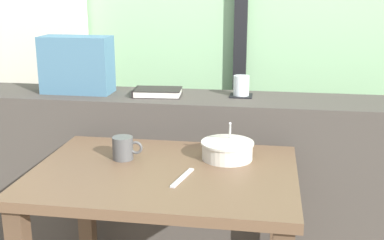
{
  "coord_description": "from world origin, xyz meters",
  "views": [
    {
      "loc": [
        0.33,
        -1.58,
        1.32
      ],
      "look_at": [
        0.03,
        0.31,
        0.78
      ],
      "focal_mm": 46.07,
      "sensor_mm": 36.0,
      "label": 1
    }
  ],
  "objects": [
    {
      "name": "ceramic_mug",
      "position": [
        -0.19,
        0.07,
        0.73
      ],
      "size": [
        0.11,
        0.08,
        0.08
      ],
      "color": "#4C4C4C",
      "rests_on": "breakfast_table"
    },
    {
      "name": "soup_bowl",
      "position": [
        0.19,
        0.14,
        0.73
      ],
      "size": [
        0.2,
        0.2,
        0.15
      ],
      "color": "beige",
      "rests_on": "breakfast_table"
    },
    {
      "name": "fork_utensil",
      "position": [
        0.06,
        -0.08,
        0.69
      ],
      "size": [
        0.05,
        0.17,
        0.01
      ],
      "primitive_type": "cube",
      "rotation": [
        0.0,
        0.0,
        -0.22
      ],
      "color": "silver",
      "rests_on": "breakfast_table"
    },
    {
      "name": "breakfast_table",
      "position": [
        -0.02,
        -0.02,
        0.57
      ],
      "size": [
        0.92,
        0.66,
        0.69
      ],
      "color": "brown",
      "rests_on": "ground"
    },
    {
      "name": "dark_console_ledge",
      "position": [
        0.0,
        0.55,
        0.41
      ],
      "size": [
        2.8,
        0.33,
        0.83
      ],
      "primitive_type": "cube",
      "color": "#423D38",
      "rests_on": "ground"
    },
    {
      "name": "coaster_square",
      "position": [
        0.21,
        0.59,
        0.83
      ],
      "size": [
        0.1,
        0.1,
        0.0
      ],
      "primitive_type": "cube",
      "color": "black",
      "rests_on": "dark_console_ledge"
    },
    {
      "name": "throw_pillow",
      "position": [
        -0.54,
        0.55,
        0.96
      ],
      "size": [
        0.32,
        0.14,
        0.26
      ],
      "primitive_type": "cube",
      "rotation": [
        0.0,
        0.0,
        -0.01
      ],
      "color": "#426B84",
      "rests_on": "dark_console_ledge"
    },
    {
      "name": "closed_book",
      "position": [
        -0.17,
        0.54,
        0.84
      ],
      "size": [
        0.22,
        0.15,
        0.03
      ],
      "color": "black",
      "rests_on": "dark_console_ledge"
    },
    {
      "name": "juice_glass",
      "position": [
        0.21,
        0.59,
        0.87
      ],
      "size": [
        0.07,
        0.07,
        0.09
      ],
      "color": "white",
      "rests_on": "coaster_square"
    }
  ]
}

